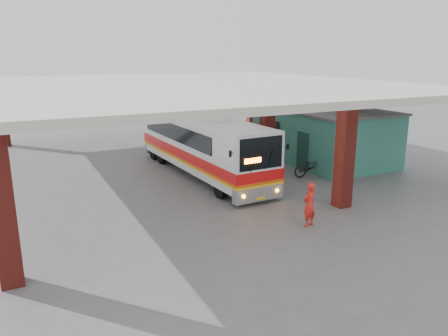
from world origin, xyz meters
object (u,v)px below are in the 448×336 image
coach_bus (202,144)px  motorcycle (312,166)px  pedestrian (309,205)px  red_chair (249,147)px

coach_bus → motorcycle: bearing=-32.5°
coach_bus → pedestrian: size_ratio=6.76×
motorcycle → pedestrian: size_ratio=1.24×
coach_bus → red_chair: 6.13m
motorcycle → coach_bus: bearing=63.6°
coach_bus → pedestrian: bearing=-87.9°
motorcycle → red_chair: (-0.15, 6.40, -0.18)m
coach_bus → red_chair: size_ratio=14.26×
coach_bus → pedestrian: 8.35m
coach_bus → red_chair: (4.83, 3.56, -1.26)m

